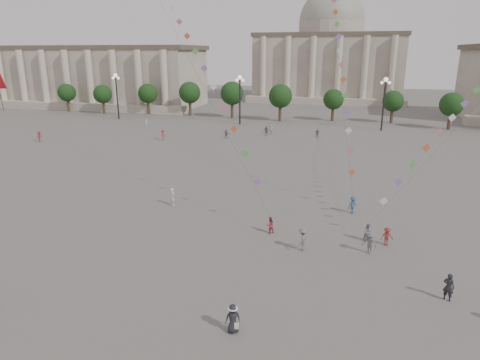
# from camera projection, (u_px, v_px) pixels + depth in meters

# --- Properties ---
(ground) EXTENTS (360.00, 360.00, 0.00)m
(ground) POSITION_uv_depth(u_px,v_px,m) (183.00, 312.00, 26.51)
(ground) COLOR #585553
(ground) RESTS_ON ground
(hall_west) EXTENTS (84.00, 26.22, 17.20)m
(hall_west) POSITION_uv_depth(u_px,v_px,m) (69.00, 76.00, 129.46)
(hall_west) COLOR gray
(hall_west) RESTS_ON ground
(hall_central) EXTENTS (48.30, 34.30, 35.50)m
(hall_central) POSITION_uv_depth(u_px,v_px,m) (329.00, 56.00, 141.98)
(hall_central) COLOR gray
(hall_central) RESTS_ON ground
(tree_row) EXTENTS (137.12, 5.12, 8.00)m
(tree_row) POSITION_uv_depth(u_px,v_px,m) (313.00, 98.00, 97.13)
(tree_row) COLOR #36291B
(tree_row) RESTS_ON ground
(lamp_post_far_west) EXTENTS (2.00, 0.90, 10.65)m
(lamp_post_far_west) POSITION_uv_depth(u_px,v_px,m) (116.00, 88.00, 100.26)
(lamp_post_far_west) COLOR #262628
(lamp_post_far_west) RESTS_ON ground
(lamp_post_mid_west) EXTENTS (2.00, 0.90, 10.65)m
(lamp_post_mid_west) POSITION_uv_depth(u_px,v_px,m) (240.00, 91.00, 92.87)
(lamp_post_mid_west) COLOR #262628
(lamp_post_mid_west) RESTS_ON ground
(lamp_post_mid_east) EXTENTS (2.00, 0.90, 10.65)m
(lamp_post_mid_east) POSITION_uv_depth(u_px,v_px,m) (385.00, 94.00, 85.47)
(lamp_post_mid_east) COLOR #262628
(lamp_post_mid_east) RESTS_ON ground
(person_crowd_0) EXTENTS (0.90, 0.40, 1.52)m
(person_crowd_0) POSITION_uv_depth(u_px,v_px,m) (317.00, 133.00, 80.53)
(person_crowd_0) COLOR #384F7F
(person_crowd_0) RESTS_ON ground
(person_crowd_2) EXTENTS (0.86, 1.33, 1.94)m
(person_crowd_2) POSITION_uv_depth(u_px,v_px,m) (40.00, 136.00, 76.39)
(person_crowd_2) COLOR maroon
(person_crowd_2) RESTS_ON ground
(person_crowd_4) EXTENTS (1.31, 1.72, 1.81)m
(person_crowd_4) POSITION_uv_depth(u_px,v_px,m) (271.00, 129.00, 83.95)
(person_crowd_4) COLOR silver
(person_crowd_4) RESTS_ON ground
(person_crowd_6) EXTENTS (1.33, 1.00, 1.83)m
(person_crowd_6) POSITION_uv_depth(u_px,v_px,m) (370.00, 243.00, 33.99)
(person_crowd_6) COLOR #59585D
(person_crowd_6) RESTS_ON ground
(person_crowd_8) EXTENTS (1.16, 0.86, 1.60)m
(person_crowd_8) POSITION_uv_depth(u_px,v_px,m) (387.00, 236.00, 35.45)
(person_crowd_8) COLOR maroon
(person_crowd_8) RESTS_ON ground
(person_crowd_10) EXTENTS (0.52, 0.63, 1.48)m
(person_crowd_10) POSITION_uv_depth(u_px,v_px,m) (146.00, 123.00, 92.31)
(person_crowd_10) COLOR silver
(person_crowd_10) RESTS_ON ground
(person_crowd_12) EXTENTS (1.59, 0.95, 1.64)m
(person_crowd_12) POSITION_uv_depth(u_px,v_px,m) (226.00, 134.00, 79.79)
(person_crowd_12) COLOR slate
(person_crowd_12) RESTS_ON ground
(person_crowd_13) EXTENTS (0.80, 0.81, 1.88)m
(person_crowd_13) POSITION_uv_depth(u_px,v_px,m) (173.00, 197.00, 44.73)
(person_crowd_13) COLOR silver
(person_crowd_13) RESTS_ON ground
(person_crowd_16) EXTENTS (1.12, 0.60, 1.82)m
(person_crowd_16) POSITION_uv_depth(u_px,v_px,m) (266.00, 131.00, 82.07)
(person_crowd_16) COLOR #5B5C60
(person_crowd_16) RESTS_ON ground
(person_crowd_17) EXTENTS (0.88, 1.33, 1.93)m
(person_crowd_17) POSITION_uv_depth(u_px,v_px,m) (163.00, 135.00, 77.78)
(person_crowd_17) COLOR #9B2A3F
(person_crowd_17) RESTS_ON ground
(person_crowd_18) EXTENTS (1.02, 1.39, 1.93)m
(person_crowd_18) POSITION_uv_depth(u_px,v_px,m) (302.00, 239.00, 34.52)
(person_crowd_18) COLOR #5D5E62
(person_crowd_18) RESTS_ON ground
(person_crowd_19) EXTENTS (0.82, 0.72, 1.89)m
(person_crowd_19) POSITION_uv_depth(u_px,v_px,m) (449.00, 287.00, 27.58)
(person_crowd_19) COLOR black
(person_crowd_19) RESTS_ON ground
(kite_flyer_0) EXTENTS (0.93, 0.91, 1.51)m
(kite_flyer_0) POSITION_uv_depth(u_px,v_px,m) (270.00, 225.00, 37.91)
(kite_flyer_0) COLOR maroon
(kite_flyer_0) RESTS_ON ground
(kite_flyer_1) EXTENTS (1.29, 1.26, 1.77)m
(kite_flyer_1) POSITION_uv_depth(u_px,v_px,m) (353.00, 205.00, 42.51)
(kite_flyer_1) COLOR #304C6E
(kite_flyer_1) RESTS_ON ground
(kite_flyer_2) EXTENTS (0.96, 0.89, 1.57)m
(kite_flyer_2) POSITION_uv_depth(u_px,v_px,m) (368.00, 232.00, 36.27)
(kite_flyer_2) COLOR slate
(kite_flyer_2) RESTS_ON ground
(hat_person) EXTENTS (1.03, 0.89, 1.78)m
(hat_person) POSITION_uv_depth(u_px,v_px,m) (233.00, 318.00, 24.39)
(hat_person) COLOR black
(hat_person) RESTS_ON ground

